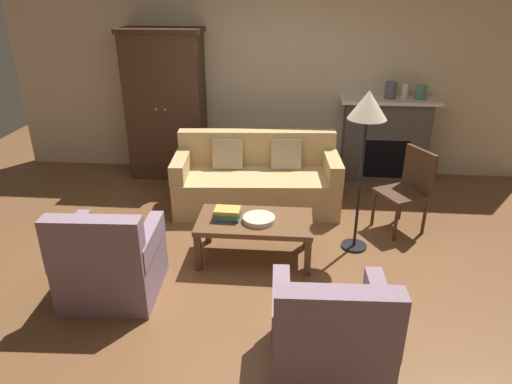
{
  "coord_description": "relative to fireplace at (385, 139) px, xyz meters",
  "views": [
    {
      "loc": [
        0.33,
        -3.78,
        2.47
      ],
      "look_at": [
        -0.03,
        0.45,
        0.55
      ],
      "focal_mm": 32.31,
      "sensor_mm": 36.0,
      "label": 1
    }
  ],
  "objects": [
    {
      "name": "armchair_near_right",
      "position": [
        -0.93,
        -3.64,
        -0.25
      ],
      "size": [
        0.81,
        0.8,
        0.88
      ],
      "color": "gray",
      "rests_on": "ground"
    },
    {
      "name": "armchair_near_left",
      "position": [
        -2.73,
        -2.9,
        -0.25
      ],
      "size": [
        0.81,
        0.81,
        0.88
      ],
      "color": "gray",
      "rests_on": "ground"
    },
    {
      "name": "couch",
      "position": [
        -1.65,
        -1.02,
        -0.25
      ],
      "size": [
        1.98,
        0.99,
        0.86
      ],
      "color": "tan",
      "rests_on": "ground"
    },
    {
      "name": "coffee_table",
      "position": [
        -1.57,
        -2.2,
        -0.2
      ],
      "size": [
        1.1,
        0.6,
        0.42
      ],
      "color": "brown",
      "rests_on": "ground"
    },
    {
      "name": "armoire",
      "position": [
        -2.95,
        -0.08,
        0.42
      ],
      "size": [
        1.06,
        0.57,
        1.97
      ],
      "color": "#472D1E",
      "rests_on": "ground"
    },
    {
      "name": "mantel_vase_slate",
      "position": [
        -0.0,
        -0.02,
        0.66
      ],
      "size": [
        0.15,
        0.15,
        0.21
      ],
      "primitive_type": "cylinder",
      "color": "#565B66",
      "rests_on": "fireplace"
    },
    {
      "name": "mantel_vase_cream",
      "position": [
        0.18,
        -0.02,
        0.65
      ],
      "size": [
        0.09,
        0.09,
        0.19
      ],
      "primitive_type": "cylinder",
      "color": "beige",
      "rests_on": "fireplace"
    },
    {
      "name": "floor_lamp",
      "position": [
        -0.56,
        -1.92,
        0.82
      ],
      "size": [
        0.36,
        0.36,
        1.61
      ],
      "color": "black",
      "rests_on": "ground"
    },
    {
      "name": "fireplace",
      "position": [
        0.0,
        0.0,
        0.0
      ],
      "size": [
        1.26,
        0.48,
        1.12
      ],
      "color": "#4C4947",
      "rests_on": "ground"
    },
    {
      "name": "book_stack",
      "position": [
        -1.83,
        -2.21,
        -0.09
      ],
      "size": [
        0.26,
        0.2,
        0.11
      ],
      "color": "#38569E",
      "rests_on": "coffee_table"
    },
    {
      "name": "fruit_bowl",
      "position": [
        -1.52,
        -2.24,
        -0.12
      ],
      "size": [
        0.31,
        0.31,
        0.05
      ],
      "primitive_type": "cylinder",
      "color": "beige",
      "rests_on": "coffee_table"
    },
    {
      "name": "mantel_vase_jade",
      "position": [
        0.38,
        -0.02,
        0.64
      ],
      "size": [
        0.14,
        0.14,
        0.18
      ],
      "primitive_type": "cylinder",
      "color": "slate",
      "rests_on": "fireplace"
    },
    {
      "name": "side_chair_wooden",
      "position": [
        0.02,
        -1.45,
        -0.06
      ],
      "size": [
        0.6,
        0.6,
        0.9
      ],
      "color": "#472D1E",
      "rests_on": "ground"
    },
    {
      "name": "back_wall",
      "position": [
        -1.55,
        0.25,
        0.83
      ],
      "size": [
        7.2,
        0.1,
        2.8
      ],
      "primitive_type": "cube",
      "color": "beige",
      "rests_on": "ground"
    },
    {
      "name": "ground_plane",
      "position": [
        -1.55,
        -2.3,
        -0.57
      ],
      "size": [
        9.6,
        9.6,
        0.0
      ],
      "primitive_type": "plane",
      "color": "brown"
    }
  ]
}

